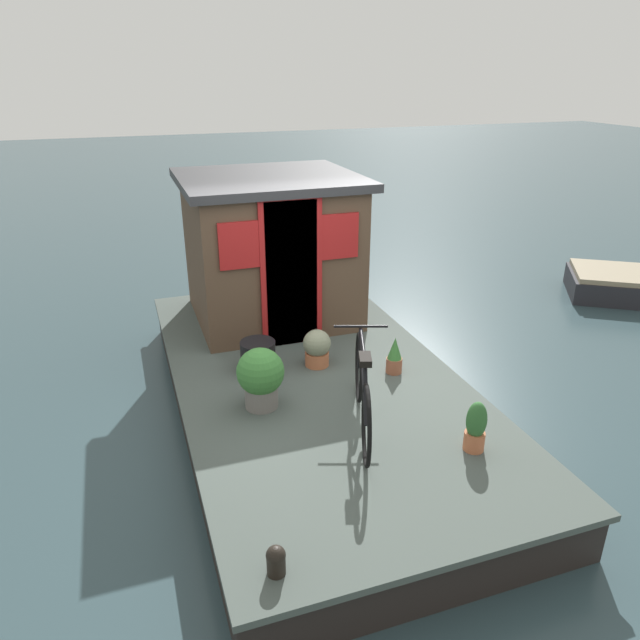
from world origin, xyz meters
name	(u,v)px	position (x,y,z in m)	size (l,w,h in m)	color
ground_plane	(314,413)	(0.00, 0.00, 0.00)	(60.00, 60.00, 0.00)	#2D4247
houseboat_deck	(314,393)	(0.00, 0.00, 0.25)	(5.61, 2.88, 0.50)	#424C47
houseboat_cabin	(271,248)	(1.69, 0.00, 1.42)	(1.98, 2.14, 1.82)	#4C3828
bicycle	(362,390)	(-1.11, -0.09, 0.88)	(1.61, 0.67, 0.82)	black
potted_plant_sage	(317,348)	(0.17, -0.09, 0.71)	(0.30, 0.30, 0.42)	#B2603D
potted_plant_rosemary	(476,427)	(-1.74, -0.86, 0.72)	(0.18, 0.18, 0.46)	#B2603D
potted_plant_fern	(261,376)	(-0.47, 0.69, 0.82)	(0.45, 0.45, 0.60)	slate
potted_plant_succulent	(394,356)	(-0.26, -0.82, 0.69)	(0.17, 0.17, 0.41)	#935138
charcoal_grill	(258,351)	(0.26, 0.54, 0.72)	(0.38, 0.38, 0.33)	black
mooring_bollard	(276,560)	(-2.50, 1.09, 0.61)	(0.13, 0.13, 0.22)	black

